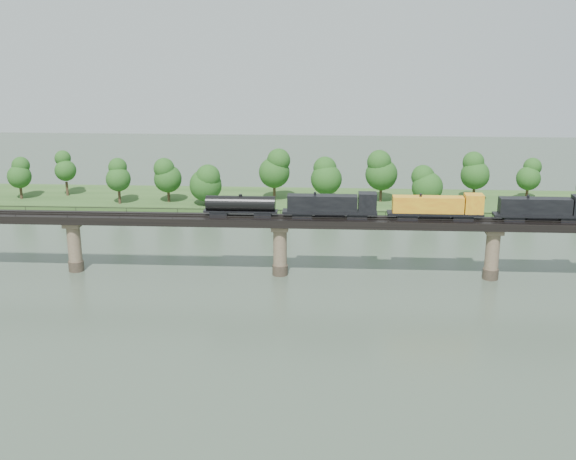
{
  "coord_description": "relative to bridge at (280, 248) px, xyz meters",
  "views": [
    {
      "loc": [
        8.93,
        -100.58,
        47.89
      ],
      "look_at": [
        1.53,
        30.0,
        9.0
      ],
      "focal_mm": 45.0,
      "sensor_mm": 36.0,
      "label": 1
    }
  ],
  "objects": [
    {
      "name": "ground",
      "position": [
        0.0,
        -30.0,
        -5.46
      ],
      "size": [
        400.0,
        400.0,
        0.0
      ],
      "primitive_type": "plane",
      "color": "#344335",
      "rests_on": "ground"
    },
    {
      "name": "far_treeline",
      "position": [
        -8.21,
        50.52,
        3.37
      ],
      "size": [
        289.06,
        17.54,
        13.6
      ],
      "color": "#382619",
      "rests_on": "far_bank"
    },
    {
      "name": "far_bank",
      "position": [
        0.0,
        55.0,
        -4.66
      ],
      "size": [
        300.0,
        24.0,
        1.6
      ],
      "primitive_type": "cube",
      "color": "#2C4E1F",
      "rests_on": "ground"
    },
    {
      "name": "bridge",
      "position": [
        0.0,
        0.0,
        0.0
      ],
      "size": [
        236.0,
        30.0,
        11.5
      ],
      "color": "#473A2D",
      "rests_on": "ground"
    },
    {
      "name": "freight_train",
      "position": [
        22.53,
        -0.0,
        8.4
      ],
      "size": [
        71.65,
        2.79,
        4.93
      ],
      "color": "black",
      "rests_on": "bridge"
    },
    {
      "name": "bridge_superstructure",
      "position": [
        0.0,
        0.0,
        6.33
      ],
      "size": [
        220.0,
        4.9,
        0.75
      ],
      "color": "black",
      "rests_on": "bridge"
    }
  ]
}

